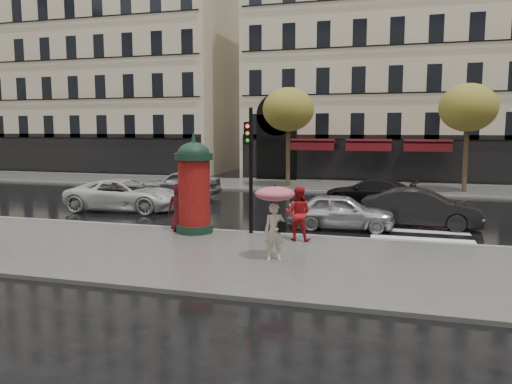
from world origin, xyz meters
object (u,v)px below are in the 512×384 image
(traffic_light, at_px, (250,158))
(car_silver, at_px, (341,212))
(car_far_silver, at_px, (181,183))
(car_darkgrey, at_px, (421,208))
(man_burgundy, at_px, (180,207))
(morris_column, at_px, (194,184))
(car_white, at_px, (124,195))
(woman_red, at_px, (298,213))
(car_black, at_px, (370,192))
(woman_umbrella, at_px, (275,210))

(traffic_light, height_order, car_silver, traffic_light)
(car_far_silver, bearing_deg, car_darkgrey, 70.28)
(man_burgundy, height_order, car_far_silver, man_burgundy)
(morris_column, bearing_deg, car_far_silver, 117.10)
(man_burgundy, xyz_separation_m, car_white, (-4.86, 4.24, -0.27))
(traffic_light, distance_m, car_silver, 4.42)
(woman_red, distance_m, car_far_silver, 13.27)
(man_burgundy, bearing_deg, car_white, -61.72)
(morris_column, xyz_separation_m, car_white, (-5.47, 4.29, -1.16))
(car_darkgrey, xyz_separation_m, car_black, (-2.31, 5.22, -0.08))
(man_burgundy, relative_size, car_far_silver, 0.40)
(car_white, bearing_deg, woman_red, -120.13)
(woman_red, height_order, traffic_light, traffic_light)
(man_burgundy, xyz_separation_m, morris_column, (0.61, -0.04, 0.88))
(woman_umbrella, distance_m, morris_column, 4.87)
(car_black, bearing_deg, car_darkgrey, 31.28)
(woman_red, height_order, car_black, woman_red)
(woman_red, bearing_deg, car_darkgrey, -132.08)
(car_white, bearing_deg, car_far_silver, -10.30)
(car_white, relative_size, car_far_silver, 1.20)
(car_black, bearing_deg, morris_column, -24.92)
(woman_umbrella, relative_size, man_burgundy, 1.22)
(woman_red, xyz_separation_m, car_black, (1.90, 9.52, -0.37))
(car_far_silver, bearing_deg, woman_umbrella, 37.97)
(woman_red, bearing_deg, man_burgundy, -1.36)
(man_burgundy, bearing_deg, car_darkgrey, -176.09)
(man_burgundy, height_order, car_white, man_burgundy)
(woman_umbrella, height_order, man_burgundy, woman_umbrella)
(woman_red, distance_m, traffic_light, 2.72)
(car_silver, xyz_separation_m, car_black, (0.74, 6.60, -0.02))
(traffic_light, xyz_separation_m, car_far_silver, (-6.97, 9.25, -2.12))
(car_white, bearing_deg, traffic_light, -122.01)
(woman_umbrella, height_order, car_black, woman_umbrella)
(woman_umbrella, height_order, car_darkgrey, woman_umbrella)
(traffic_light, height_order, car_white, traffic_light)
(woman_umbrella, bearing_deg, traffic_light, 117.55)
(morris_column, xyz_separation_m, car_black, (5.86, 9.26, -1.24))
(car_silver, bearing_deg, woman_umbrella, 163.53)
(woman_red, distance_m, car_silver, 3.16)
(car_black, height_order, car_far_silver, car_far_silver)
(woman_red, relative_size, car_white, 0.34)
(woman_umbrella, xyz_separation_m, woman_red, (0.15, 2.76, -0.54))
(woman_umbrella, xyz_separation_m, morris_column, (-3.81, 3.02, 0.33))
(woman_umbrella, distance_m, car_darkgrey, 8.33)
(woman_red, relative_size, car_darkgrey, 0.40)
(car_darkgrey, height_order, car_far_silver, car_far_silver)
(car_silver, relative_size, car_darkgrey, 0.89)
(morris_column, bearing_deg, traffic_light, 9.73)
(morris_column, distance_m, traffic_light, 2.30)
(woman_umbrella, height_order, morris_column, morris_column)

